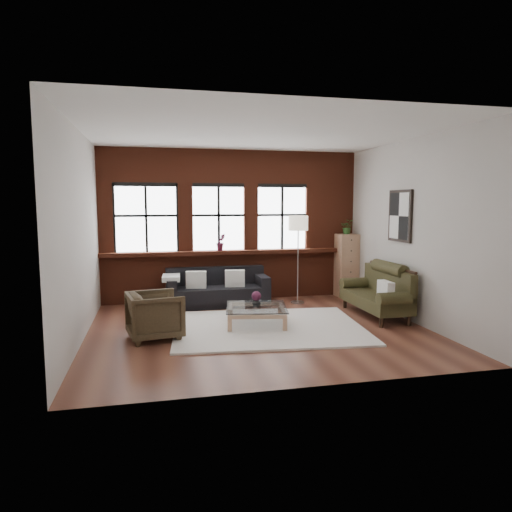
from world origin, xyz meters
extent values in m
plane|color=brown|center=(0.00, 0.00, 0.00)|extent=(5.50, 5.50, 0.00)
plane|color=white|center=(0.00, 0.00, 3.20)|extent=(5.50, 5.50, 0.00)
plane|color=beige|center=(0.00, 2.50, 1.60)|extent=(5.50, 0.00, 5.50)
plane|color=beige|center=(0.00, -2.50, 1.60)|extent=(5.50, 0.00, 5.50)
plane|color=beige|center=(-2.75, 0.00, 1.60)|extent=(0.00, 5.00, 5.00)
plane|color=beige|center=(2.75, 0.00, 1.60)|extent=(0.00, 5.00, 5.00)
cube|color=maroon|center=(0.00, 2.35, 1.04)|extent=(5.50, 0.30, 0.08)
cube|color=white|center=(0.17, -0.01, 0.02)|extent=(3.33, 2.73, 0.03)
cube|color=white|center=(-0.85, 1.80, 0.56)|extent=(0.42, 0.20, 0.34)
cube|color=white|center=(-0.07, 1.80, 0.56)|extent=(0.42, 0.20, 0.34)
cube|color=white|center=(2.22, -0.17, 0.58)|extent=(0.15, 0.38, 0.34)
imported|color=#372C1B|center=(-1.67, -0.19, 0.36)|extent=(0.93, 0.91, 0.73)
imported|color=#B2B2B2|center=(0.02, 0.20, 0.40)|extent=(0.15, 0.15, 0.15)
sphere|color=#531C37|center=(0.02, 0.20, 0.51)|extent=(0.16, 0.16, 0.16)
cube|color=tan|center=(2.53, 2.17, 0.70)|extent=(0.43, 0.43, 1.40)
imported|color=#2D5923|center=(2.53, 2.17, 1.56)|extent=(0.36, 0.34, 0.32)
imported|color=#531C37|center=(-0.27, 2.32, 1.26)|extent=(0.23, 0.21, 0.36)
camera|label=1|loc=(-1.67, -7.22, 2.08)|focal=32.00mm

